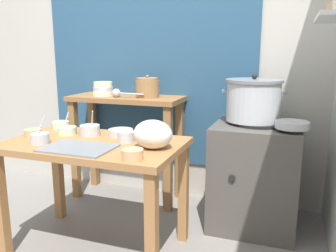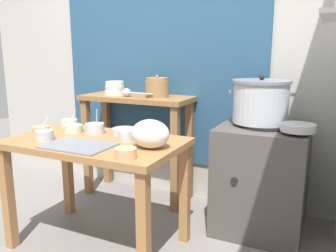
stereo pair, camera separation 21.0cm
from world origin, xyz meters
TOP-DOWN VIEW (x-y plane):
  - ground_plane at (0.00, 0.00)m, footprint 9.00×9.00m
  - wall_back at (0.08, 1.10)m, footprint 4.40×0.12m
  - prep_table at (-0.08, 0.02)m, footprint 1.10×0.66m
  - back_shelf_table at (-0.26, 0.83)m, footprint 0.96×0.40m
  - stove_block at (0.84, 0.70)m, footprint 0.60×0.61m
  - steamer_pot at (0.80, 0.72)m, footprint 0.45×0.40m
  - clay_pot at (-0.06, 0.83)m, footprint 0.19×0.19m
  - bowl_stack_enamel at (-0.46, 0.81)m, footprint 0.18×0.18m
  - ladle at (-0.29, 0.75)m, footprint 0.29×0.07m
  - serving_tray at (-0.08, -0.15)m, footprint 0.40×0.28m
  - plastic_bag at (0.32, 0.00)m, footprint 0.23×0.18m
  - wide_pan at (1.07, 0.55)m, footprint 0.21×0.21m
  - prep_bowl_0 at (0.11, 0.08)m, footprint 0.10×0.10m
  - prep_bowl_1 at (-0.36, -0.13)m, footprint 0.11×0.11m
  - prep_bowl_2 at (-0.20, 0.16)m, footprint 0.13×0.13m
  - prep_bowl_3 at (0.23, 0.17)m, footprint 0.11×0.11m
  - prep_bowl_4 at (-0.50, 0.26)m, footprint 0.12×0.12m
  - prep_bowl_5 at (-0.00, 0.22)m, footprint 0.16×0.16m
  - prep_bowl_6 at (-0.53, 0.01)m, footprint 0.11×0.11m
  - prep_bowl_7 at (0.30, -0.23)m, footprint 0.11×0.11m
  - prep_bowl_8 at (-0.36, 0.13)m, footprint 0.13×0.13m

SIDE VIEW (x-z plane):
  - ground_plane at x=0.00m, z-range 0.00..0.00m
  - stove_block at x=0.84m, z-range -0.01..0.77m
  - prep_table at x=-0.08m, z-range 0.25..0.97m
  - back_shelf_table at x=-0.26m, z-range 0.23..1.13m
  - serving_tray at x=-0.08m, z-range 0.72..0.73m
  - prep_bowl_5 at x=0.00m, z-range 0.72..0.76m
  - prep_bowl_6 at x=-0.53m, z-range 0.72..0.77m
  - prep_bowl_8 at x=-0.36m, z-range 0.67..0.82m
  - prep_bowl_4 at x=-0.50m, z-range 0.72..0.78m
  - prep_bowl_7 at x=0.30m, z-range 0.72..0.78m
  - prep_bowl_3 at x=0.23m, z-range 0.72..0.78m
  - prep_bowl_1 at x=-0.36m, z-range 0.67..0.84m
  - prep_bowl_0 at x=0.11m, z-range 0.72..0.79m
  - prep_bowl_2 at x=-0.20m, z-range 0.67..0.84m
  - wide_pan at x=1.07m, z-range 0.78..0.83m
  - plastic_bag at x=0.32m, z-range 0.72..0.89m
  - steamer_pot at x=0.80m, z-range 0.76..1.10m
  - ladle at x=-0.29m, z-range 0.90..0.97m
  - bowl_stack_enamel at x=-0.46m, z-range 0.90..1.01m
  - clay_pot at x=-0.06m, z-range 0.89..1.07m
  - wall_back at x=0.08m, z-range 0.00..2.60m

